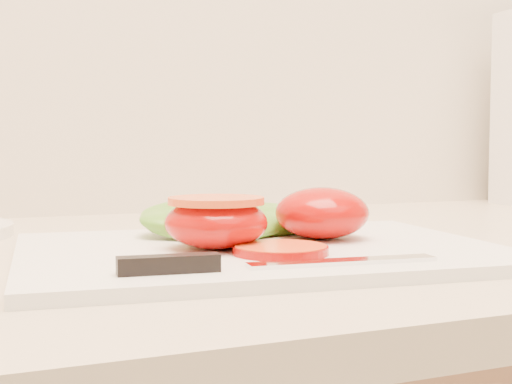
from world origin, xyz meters
name	(u,v)px	position (x,y,z in m)	size (l,w,h in m)	color
cutting_board	(261,252)	(-0.42, 1.59, 0.94)	(0.40, 0.29, 0.01)	silver
tomato_half_dome	(322,213)	(-0.35, 1.61, 0.96)	(0.09, 0.09, 0.05)	#B00900
tomato_half_cut	(216,220)	(-0.46, 1.59, 0.96)	(0.09, 0.09, 0.04)	#B00900
tomato_slice_0	(281,250)	(-0.43, 1.54, 0.94)	(0.07, 0.07, 0.01)	#F35C29
lettuce_leaf_0	(218,219)	(-0.43, 1.67, 0.95)	(0.15, 0.10, 0.03)	#5AA62C
lettuce_leaf_1	(266,219)	(-0.38, 1.67, 0.95)	(0.11, 0.08, 0.02)	#5AA62C
knife	(240,263)	(-0.48, 1.49, 0.94)	(0.23, 0.04, 0.01)	silver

